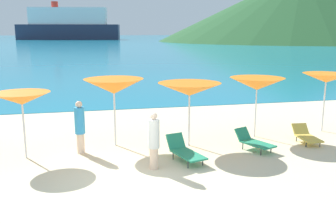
{
  "coord_description": "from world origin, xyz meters",
  "views": [
    {
      "loc": [
        -0.92,
        -9.48,
        3.98
      ],
      "look_at": [
        1.95,
        3.21,
        1.2
      ],
      "focal_mm": 40.17,
      "sensor_mm": 36.0,
      "label": 1
    }
  ],
  "objects_px": {
    "umbrella_5": "(257,84)",
    "umbrella_6": "(326,78)",
    "lounge_chair_2": "(254,141)",
    "umbrella_4": "(189,89)",
    "umbrella_2": "(22,99)",
    "lounge_chair_0": "(185,151)",
    "cruise_ship": "(68,26)",
    "umbrella_3": "(114,86)",
    "beachgoer_0": "(80,126)",
    "beachgoer_2": "(154,140)",
    "lounge_chair_4": "(306,136)"
  },
  "relations": [
    {
      "from": "umbrella_5",
      "to": "umbrella_6",
      "type": "xyz_separation_m",
      "value": [
        3.05,
        0.15,
        0.12
      ]
    },
    {
      "from": "umbrella_5",
      "to": "lounge_chair_2",
      "type": "relative_size",
      "value": 1.48
    },
    {
      "from": "lounge_chair_2",
      "to": "umbrella_4",
      "type": "bearing_deg",
      "value": 130.84
    },
    {
      "from": "umbrella_2",
      "to": "lounge_chair_0",
      "type": "bearing_deg",
      "value": -15.73
    },
    {
      "from": "lounge_chair_0",
      "to": "cruise_ship",
      "type": "xyz_separation_m",
      "value": [
        -9.4,
        194.33,
        6.83
      ]
    },
    {
      "from": "umbrella_5",
      "to": "umbrella_3",
      "type": "bearing_deg",
      "value": 179.69
    },
    {
      "from": "beachgoer_0",
      "to": "umbrella_5",
      "type": "bearing_deg",
      "value": -52.31
    },
    {
      "from": "beachgoer_0",
      "to": "cruise_ship",
      "type": "relative_size",
      "value": 0.03
    },
    {
      "from": "lounge_chair_2",
      "to": "cruise_ship",
      "type": "bearing_deg",
      "value": 70.45
    },
    {
      "from": "lounge_chair_0",
      "to": "beachgoer_2",
      "type": "xyz_separation_m",
      "value": [
        -1.08,
        -0.51,
        0.58
      ]
    },
    {
      "from": "umbrella_2",
      "to": "umbrella_4",
      "type": "xyz_separation_m",
      "value": [
        5.49,
        0.17,
        0.09
      ]
    },
    {
      "from": "umbrella_5",
      "to": "beachgoer_0",
      "type": "height_order",
      "value": "umbrella_5"
    },
    {
      "from": "lounge_chair_0",
      "to": "lounge_chair_4",
      "type": "height_order",
      "value": "lounge_chair_0"
    },
    {
      "from": "beachgoer_2",
      "to": "lounge_chair_4",
      "type": "bearing_deg",
      "value": 36.55
    },
    {
      "from": "umbrella_4",
      "to": "beachgoer_2",
      "type": "height_order",
      "value": "umbrella_4"
    },
    {
      "from": "umbrella_3",
      "to": "umbrella_6",
      "type": "height_order",
      "value": "umbrella_3"
    },
    {
      "from": "umbrella_2",
      "to": "umbrella_5",
      "type": "relative_size",
      "value": 0.93
    },
    {
      "from": "cruise_ship",
      "to": "umbrella_3",
      "type": "bearing_deg",
      "value": -77.26
    },
    {
      "from": "umbrella_4",
      "to": "lounge_chair_0",
      "type": "bearing_deg",
      "value": -110.46
    },
    {
      "from": "umbrella_6",
      "to": "beachgoer_0",
      "type": "xyz_separation_m",
      "value": [
        -9.63,
        -0.76,
        -1.24
      ]
    },
    {
      "from": "lounge_chair_0",
      "to": "umbrella_4",
      "type": "bearing_deg",
      "value": 53.65
    },
    {
      "from": "umbrella_3",
      "to": "lounge_chair_0",
      "type": "relative_size",
      "value": 1.41
    },
    {
      "from": "umbrella_2",
      "to": "lounge_chair_0",
      "type": "height_order",
      "value": "umbrella_2"
    },
    {
      "from": "umbrella_6",
      "to": "lounge_chair_0",
      "type": "height_order",
      "value": "umbrella_6"
    },
    {
      "from": "umbrella_6",
      "to": "beachgoer_0",
      "type": "distance_m",
      "value": 9.74
    },
    {
      "from": "lounge_chair_0",
      "to": "cruise_ship",
      "type": "relative_size",
      "value": 0.03
    },
    {
      "from": "umbrella_3",
      "to": "lounge_chair_2",
      "type": "xyz_separation_m",
      "value": [
        4.59,
        -1.59,
        -1.82
      ]
    },
    {
      "from": "umbrella_3",
      "to": "umbrella_2",
      "type": "bearing_deg",
      "value": -165.41
    },
    {
      "from": "umbrella_6",
      "to": "lounge_chair_2",
      "type": "xyz_separation_m",
      "value": [
        -3.84,
        -1.71,
        -1.87
      ]
    },
    {
      "from": "lounge_chair_2",
      "to": "beachgoer_0",
      "type": "xyz_separation_m",
      "value": [
        -5.79,
        0.95,
        0.63
      ]
    },
    {
      "from": "cruise_ship",
      "to": "lounge_chair_0",
      "type": "bearing_deg",
      "value": -76.7
    },
    {
      "from": "umbrella_3",
      "to": "umbrella_5",
      "type": "height_order",
      "value": "umbrella_3"
    },
    {
      "from": "umbrella_2",
      "to": "beachgoer_0",
      "type": "distance_m",
      "value": 2.0
    },
    {
      "from": "lounge_chair_2",
      "to": "umbrella_2",
      "type": "bearing_deg",
      "value": 150.66
    },
    {
      "from": "lounge_chair_2",
      "to": "lounge_chair_0",
      "type": "bearing_deg",
      "value": 169.05
    },
    {
      "from": "umbrella_4",
      "to": "beachgoer_2",
      "type": "xyz_separation_m",
      "value": [
        -1.66,
        -2.07,
        -1.12
      ]
    },
    {
      "from": "umbrella_3",
      "to": "lounge_chair_0",
      "type": "bearing_deg",
      "value": -47.25
    },
    {
      "from": "umbrella_5",
      "to": "cruise_ship",
      "type": "xyz_separation_m",
      "value": [
        -12.79,
        192.21,
        5.09
      ]
    },
    {
      "from": "umbrella_6",
      "to": "lounge_chair_2",
      "type": "distance_m",
      "value": 4.6
    },
    {
      "from": "umbrella_6",
      "to": "lounge_chair_2",
      "type": "height_order",
      "value": "umbrella_6"
    },
    {
      "from": "umbrella_4",
      "to": "lounge_chair_4",
      "type": "bearing_deg",
      "value": -8.33
    },
    {
      "from": "umbrella_4",
      "to": "umbrella_6",
      "type": "bearing_deg",
      "value": 6.97
    },
    {
      "from": "umbrella_3",
      "to": "umbrella_4",
      "type": "height_order",
      "value": "umbrella_3"
    },
    {
      "from": "beachgoer_0",
      "to": "umbrella_4",
      "type": "bearing_deg",
      "value": -56.95
    },
    {
      "from": "lounge_chair_0",
      "to": "lounge_chair_4",
      "type": "relative_size",
      "value": 1.19
    },
    {
      "from": "lounge_chair_0",
      "to": "beachgoer_2",
      "type": "bearing_deg",
      "value": -170.42
    },
    {
      "from": "umbrella_3",
      "to": "beachgoer_0",
      "type": "distance_m",
      "value": 1.81
    },
    {
      "from": "umbrella_6",
      "to": "umbrella_4",
      "type": "bearing_deg",
      "value": -173.03
    },
    {
      "from": "umbrella_2",
      "to": "umbrella_4",
      "type": "relative_size",
      "value": 0.95
    },
    {
      "from": "umbrella_4",
      "to": "beachgoer_0",
      "type": "bearing_deg",
      "value": -179.37
    }
  ]
}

